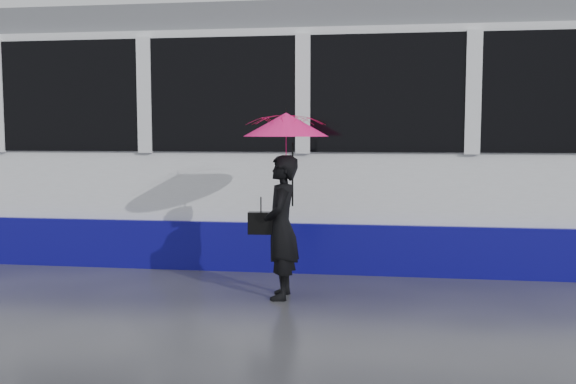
# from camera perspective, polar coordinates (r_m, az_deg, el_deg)

# --- Properties ---
(ground) EXTENTS (90.00, 90.00, 0.00)m
(ground) POSITION_cam_1_polar(r_m,az_deg,el_deg) (6.85, -3.00, -9.38)
(ground) COLOR #28272C
(ground) RESTS_ON ground
(rails) EXTENTS (34.00, 1.51, 0.02)m
(rails) POSITION_cam_1_polar(r_m,az_deg,el_deg) (9.25, 0.03, -5.44)
(rails) COLOR #3F3D38
(rails) RESTS_ON ground
(tram) EXTENTS (26.00, 2.56, 3.35)m
(tram) POSITION_cam_1_polar(r_m,az_deg,el_deg) (9.13, 18.12, 4.44)
(tram) COLOR white
(tram) RESTS_ON ground
(woman) EXTENTS (0.39, 0.57, 1.50)m
(woman) POSITION_cam_1_polar(r_m,az_deg,el_deg) (6.70, -0.60, -3.14)
(woman) COLOR black
(woman) RESTS_ON ground
(umbrella) EXTENTS (0.93, 0.93, 1.01)m
(umbrella) POSITION_cam_1_polar(r_m,az_deg,el_deg) (6.62, -0.18, 4.54)
(umbrella) COLOR #E61373
(umbrella) RESTS_ON ground
(handbag) EXTENTS (0.27, 0.13, 0.41)m
(handbag) POSITION_cam_1_polar(r_m,az_deg,el_deg) (6.75, -2.42, -2.76)
(handbag) COLOR black
(handbag) RESTS_ON ground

